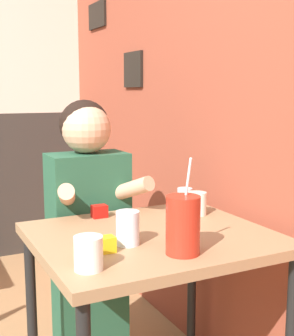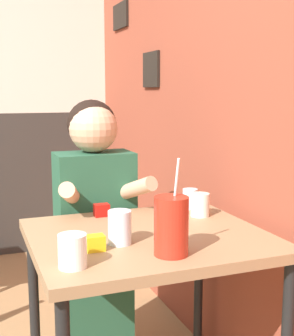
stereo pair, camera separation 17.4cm
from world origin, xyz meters
TOP-DOWN VIEW (x-y plane):
  - brick_wall_right at (1.46, 1.30)m, footprint 0.08×4.59m
  - main_table at (0.96, 0.42)m, footprint 0.82×0.72m
  - person_seated at (0.90, 0.91)m, footprint 0.42×0.41m
  - cocktail_pitcher at (0.95, 0.19)m, footprint 0.11×0.11m
  - glass_near_pitcher at (1.26, 0.69)m, footprint 0.07×0.07m
  - glass_center at (0.64, 0.20)m, footprint 0.08×0.08m
  - glass_far_side at (1.24, 0.57)m, footprint 0.08×0.08m
  - glass_by_brick at (0.83, 0.35)m, footprint 0.08×0.08m
  - condiment_ketchup at (0.87, 0.71)m, footprint 0.06×0.04m
  - condiment_mustard at (0.74, 0.31)m, footprint 0.06×0.04m

SIDE VIEW (x-z plane):
  - person_seated at x=0.90m, z-range 0.04..1.27m
  - main_table at x=0.96m, z-range 0.29..1.06m
  - condiment_ketchup at x=0.87m, z-range 0.76..0.81m
  - condiment_mustard at x=0.74m, z-range 0.76..0.81m
  - glass_near_pitcher at x=1.26m, z-range 0.76..0.85m
  - glass_far_side at x=1.24m, z-range 0.76..0.86m
  - glass_center at x=0.64m, z-range 0.76..0.86m
  - glass_by_brick at x=0.83m, z-range 0.76..0.88m
  - cocktail_pitcher at x=0.95m, z-range 0.70..1.01m
  - brick_wall_right at x=1.46m, z-range 0.00..2.70m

